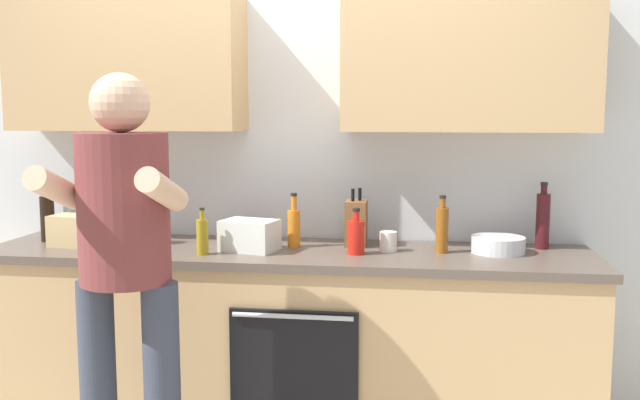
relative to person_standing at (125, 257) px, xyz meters
The scene contains 17 objects.
back_wall_unit 1.20m from the person_standing, 64.02° to the left, with size 4.00×0.39×2.50m.
counter 1.01m from the person_standing, 55.93° to the left, with size 2.84×0.67×0.90m.
person_standing is the anchor object (origin of this frame).
bottle_juice 0.93m from the person_standing, 57.06° to the left, with size 0.06×0.06×0.26m.
bottle_soy 1.06m from the person_standing, 134.13° to the left, with size 0.07×0.07×0.28m.
bottle_syrup 1.41m from the person_standing, 31.69° to the left, with size 0.06×0.06×0.26m.
bottle_water 1.06m from the person_standing, 128.35° to the left, with size 0.06×0.06×0.24m.
bottle_oil 0.56m from the person_standing, 76.93° to the left, with size 0.05×0.05×0.21m.
bottle_hotsauce 1.04m from the person_standing, 38.78° to the left, with size 0.08×0.08×0.21m.
bottle_wine 1.90m from the person_standing, 28.44° to the left, with size 0.06×0.06×0.31m.
cup_coffee 1.21m from the person_standing, 37.57° to the left, with size 0.08×0.08×0.09m, color white.
cup_ceramic 0.90m from the person_standing, 77.98° to the left, with size 0.09×0.09×0.10m, color #BF4C47.
cup_stoneware 0.80m from the person_standing, 102.58° to the left, with size 0.09×0.09×0.10m, color slate.
mixing_bowl 1.65m from the person_standing, 28.15° to the left, with size 0.24×0.24×0.07m, color silver.
knife_block 1.17m from the person_standing, 47.26° to the left, with size 0.10×0.14×0.28m.
grocery_bag_bread 0.85m from the person_standing, 128.85° to the left, with size 0.24×0.15×0.15m, color tan.
grocery_bag_produce 0.74m from the person_standing, 64.50° to the left, with size 0.25×0.17×0.14m, color silver.
Camera 1 is at (0.61, -3.15, 1.53)m, focal length 39.09 mm.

